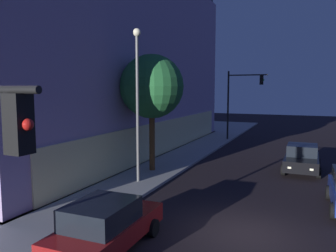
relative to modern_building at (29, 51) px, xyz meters
name	(u,v)px	position (x,y,z in m)	size (l,w,h in m)	color
ground_plane	(246,235)	(-12.33, -22.33, -8.71)	(120.00, 120.00, 0.00)	black
modern_building	(29,51)	(0.00, 0.00, 0.00)	(30.81, 27.68, 17.55)	#4C4C51
traffic_light_far_corner	(239,95)	(9.61, -17.66, -4.03)	(0.32, 3.89, 6.85)	black
street_lamp_sidewalk	(137,87)	(-7.98, -15.62, -3.39)	(0.44, 0.44, 8.29)	#5D5D5D
sidewalk_tree	(152,87)	(-5.32, -15.20, -3.34)	(3.96, 3.96, 7.22)	brown
car_red	(106,225)	(-15.27, -18.32, -7.87)	(4.61, 2.25, 1.67)	maroon
car_black	(302,158)	(-1.45, -23.89, -7.85)	(4.39, 2.23, 1.70)	black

